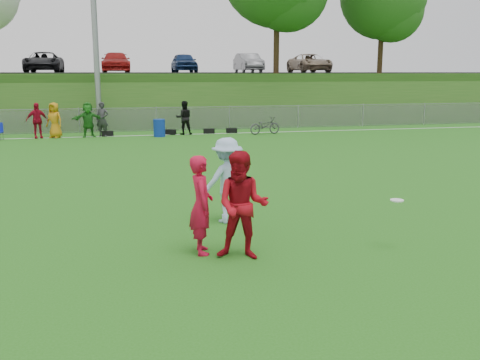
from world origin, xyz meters
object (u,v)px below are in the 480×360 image
object	(u,v)px
player_red_left	(201,205)
recycling_bin	(159,128)
player_red_center	(242,206)
player_blue	(227,180)
frisbee	(397,200)
bicycle	(265,126)

from	to	relation	value
player_red_left	recycling_bin	xyz separation A→B (m)	(0.62, 17.53, -0.44)
player_red_center	player_blue	xyz separation A→B (m)	(0.20, 2.27, -0.03)
player_blue	frisbee	xyz separation A→B (m)	(2.58, -2.39, -0.00)
player_red_left	player_red_center	size ratio (longest dim) A/B	0.94
player_red_left	frisbee	bearing A→B (deg)	-98.21
player_red_left	player_blue	distance (m)	2.02
player_red_center	frisbee	xyz separation A→B (m)	(2.78, -0.12, -0.03)
frisbee	recycling_bin	distance (m)	18.30
frisbee	player_red_left	bearing A→B (deg)	170.84
recycling_bin	player_red_left	bearing A→B (deg)	-92.03
player_blue	frisbee	world-z (taller)	player_blue
recycling_bin	player_blue	bearing A→B (deg)	-89.23
player_blue	recycling_bin	distance (m)	15.70
frisbee	recycling_bin	size ratio (longest dim) A/B	0.28
player_red_center	frisbee	world-z (taller)	player_red_center
player_red_left	bicycle	world-z (taller)	player_red_left
player_blue	bicycle	distance (m)	16.36
player_blue	bicycle	bearing A→B (deg)	-125.46
player_red_left	player_blue	size ratio (longest dim) A/B	0.97
player_red_center	recycling_bin	world-z (taller)	player_red_center
player_red_left	recycling_bin	distance (m)	17.54
player_red_left	frisbee	world-z (taller)	player_red_left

